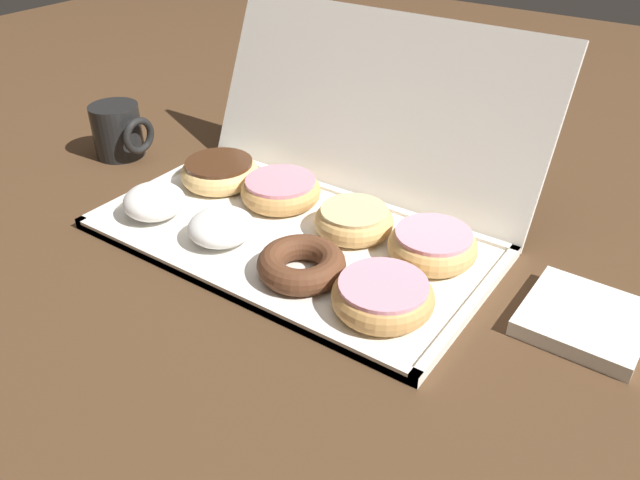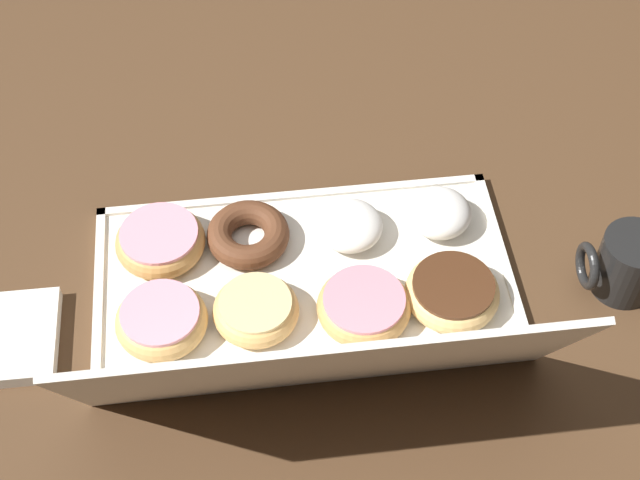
# 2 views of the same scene
# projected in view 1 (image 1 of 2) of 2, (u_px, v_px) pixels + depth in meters

# --- Properties ---
(ground_plane) EXTENTS (3.00, 3.00, 0.00)m
(ground_plane) POSITION_uv_depth(u_px,v_px,m) (290.00, 242.00, 0.87)
(ground_plane) COLOR #4C331E
(donut_box) EXTENTS (0.54, 0.29, 0.01)m
(donut_box) POSITION_uv_depth(u_px,v_px,m) (290.00, 238.00, 0.87)
(donut_box) COLOR silver
(donut_box) RESTS_ON ground
(box_lid_open) EXTENTS (0.54, 0.12, 0.26)m
(box_lid_open) POSITION_uv_depth(u_px,v_px,m) (372.00, 107.00, 0.94)
(box_lid_open) COLOR silver
(box_lid_open) RESTS_ON ground
(powdered_filled_donut_0) EXTENTS (0.09, 0.09, 0.05)m
(powdered_filled_donut_0) POSITION_uv_depth(u_px,v_px,m) (154.00, 201.00, 0.90)
(powdered_filled_donut_0) COLOR white
(powdered_filled_donut_0) RESTS_ON donut_box
(powdered_filled_donut_1) EXTENTS (0.09, 0.09, 0.04)m
(powdered_filled_donut_1) POSITION_uv_depth(u_px,v_px,m) (221.00, 227.00, 0.84)
(powdered_filled_donut_1) COLOR white
(powdered_filled_donut_1) RESTS_ON donut_box
(chocolate_cake_ring_donut_2) EXTENTS (0.11, 0.11, 0.03)m
(chocolate_cake_ring_donut_2) POSITION_uv_depth(u_px,v_px,m) (301.00, 264.00, 0.78)
(chocolate_cake_ring_donut_2) COLOR #59331E
(chocolate_cake_ring_donut_2) RESTS_ON donut_box
(pink_frosted_donut_3) EXTENTS (0.12, 0.12, 0.04)m
(pink_frosted_donut_3) POSITION_uv_depth(u_px,v_px,m) (383.00, 296.00, 0.72)
(pink_frosted_donut_3) COLOR tan
(pink_frosted_donut_3) RESTS_ON donut_box
(chocolate_frosted_donut_4) EXTENTS (0.12, 0.12, 0.04)m
(chocolate_frosted_donut_4) POSITION_uv_depth(u_px,v_px,m) (220.00, 172.00, 0.98)
(chocolate_frosted_donut_4) COLOR #E5B770
(chocolate_frosted_donut_4) RESTS_ON donut_box
(pink_frosted_donut_5) EXTENTS (0.12, 0.12, 0.04)m
(pink_frosted_donut_5) POSITION_uv_depth(u_px,v_px,m) (281.00, 190.00, 0.93)
(pink_frosted_donut_5) COLOR tan
(pink_frosted_donut_5) RESTS_ON donut_box
(glazed_ring_donut_6) EXTENTS (0.11, 0.11, 0.04)m
(glazed_ring_donut_6) POSITION_uv_depth(u_px,v_px,m) (354.00, 220.00, 0.86)
(glazed_ring_donut_6) COLOR tan
(glazed_ring_donut_6) RESTS_ON donut_box
(pink_frosted_donut_7) EXTENTS (0.11, 0.11, 0.04)m
(pink_frosted_donut_7) POSITION_uv_depth(u_px,v_px,m) (433.00, 245.00, 0.81)
(pink_frosted_donut_7) COLOR tan
(pink_frosted_donut_7) RESTS_ON donut_box
(coffee_mug) EXTENTS (0.10, 0.08, 0.09)m
(coffee_mug) POSITION_uv_depth(u_px,v_px,m) (118.00, 130.00, 1.08)
(coffee_mug) COLOR black
(coffee_mug) RESTS_ON ground
(napkin_stack) EXTENTS (0.13, 0.13, 0.02)m
(napkin_stack) POSITION_uv_depth(u_px,v_px,m) (584.00, 319.00, 0.72)
(napkin_stack) COLOR white
(napkin_stack) RESTS_ON ground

